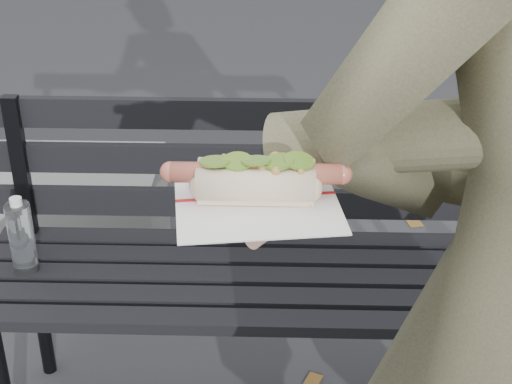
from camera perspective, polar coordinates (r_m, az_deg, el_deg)
park_bench at (r=2.04m, az=0.64°, el=-3.85°), size 1.50×0.44×0.88m
held_hotdog at (r=0.97m, az=11.44°, el=3.11°), size 0.62×0.30×0.20m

